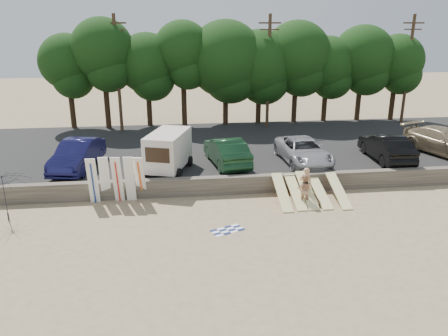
{
  "coord_description": "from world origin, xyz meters",
  "views": [
    {
      "loc": [
        -6.01,
        -19.37,
        9.02
      ],
      "look_at": [
        -3.25,
        3.0,
        1.5
      ],
      "focal_mm": 35.0,
      "sensor_mm": 36.0,
      "label": 1
    }
  ],
  "objects_px": {
    "car_0": "(77,155)",
    "car_2": "(304,151)",
    "car_3": "(386,147)",
    "beachgoer_b": "(304,189)",
    "car_4": "(445,142)",
    "box_trailer": "(168,150)",
    "car_1": "(227,151)",
    "beach_umbrella": "(4,197)",
    "cooler": "(307,192)",
    "beachgoer_a": "(305,184)"
  },
  "relations": [
    {
      "from": "car_0",
      "to": "car_1",
      "type": "distance_m",
      "value": 8.9
    },
    {
      "from": "beach_umbrella",
      "to": "car_1",
      "type": "bearing_deg",
      "value": 25.12
    },
    {
      "from": "cooler",
      "to": "beach_umbrella",
      "type": "relative_size",
      "value": 0.14
    },
    {
      "from": "box_trailer",
      "to": "car_3",
      "type": "bearing_deg",
      "value": 20.48
    },
    {
      "from": "car_2",
      "to": "car_0",
      "type": "bearing_deg",
      "value": 176.09
    },
    {
      "from": "box_trailer",
      "to": "car_1",
      "type": "height_order",
      "value": "box_trailer"
    },
    {
      "from": "car_3",
      "to": "cooler",
      "type": "distance_m",
      "value": 7.21
    },
    {
      "from": "car_1",
      "to": "beachgoer_a",
      "type": "xyz_separation_m",
      "value": [
        3.65,
        -4.48,
        -0.64
      ]
    },
    {
      "from": "car_3",
      "to": "beachgoer_b",
      "type": "relative_size",
      "value": 3.11
    },
    {
      "from": "car_4",
      "to": "beach_umbrella",
      "type": "distance_m",
      "value": 26.51
    },
    {
      "from": "car_3",
      "to": "cooler",
      "type": "bearing_deg",
      "value": 31.66
    },
    {
      "from": "beachgoer_b",
      "to": "cooler",
      "type": "xyz_separation_m",
      "value": [
        0.56,
        1.25,
        -0.66
      ]
    },
    {
      "from": "box_trailer",
      "to": "beachgoer_a",
      "type": "xyz_separation_m",
      "value": [
        7.18,
        -3.63,
        -1.1
      ]
    },
    {
      "from": "car_3",
      "to": "car_1",
      "type": "bearing_deg",
      "value": 0.49
    },
    {
      "from": "car_1",
      "to": "car_2",
      "type": "height_order",
      "value": "car_1"
    },
    {
      "from": "beachgoer_b",
      "to": "car_0",
      "type": "bearing_deg",
      "value": 1.88
    },
    {
      "from": "car_3",
      "to": "car_4",
      "type": "bearing_deg",
      "value": -167.96
    },
    {
      "from": "car_0",
      "to": "beachgoer_a",
      "type": "distance_m",
      "value": 13.4
    },
    {
      "from": "beachgoer_a",
      "to": "cooler",
      "type": "bearing_deg",
      "value": -110.97
    },
    {
      "from": "car_0",
      "to": "beachgoer_b",
      "type": "bearing_deg",
      "value": -13.06
    },
    {
      "from": "car_4",
      "to": "beachgoer_a",
      "type": "distance_m",
      "value": 12.02
    },
    {
      "from": "car_2",
      "to": "box_trailer",
      "type": "bearing_deg",
      "value": -177.96
    },
    {
      "from": "car_2",
      "to": "beachgoer_b",
      "type": "distance_m",
      "value": 5.04
    },
    {
      "from": "beach_umbrella",
      "to": "box_trailer",
      "type": "bearing_deg",
      "value": 29.83
    },
    {
      "from": "car_4",
      "to": "box_trailer",
      "type": "bearing_deg",
      "value": 164.5
    },
    {
      "from": "car_3",
      "to": "beach_umbrella",
      "type": "bearing_deg",
      "value": 15.42
    },
    {
      "from": "cooler",
      "to": "car_4",
      "type": "bearing_deg",
      "value": 38.77
    },
    {
      "from": "beach_umbrella",
      "to": "car_2",
      "type": "bearing_deg",
      "value": 17.41
    },
    {
      "from": "car_1",
      "to": "beach_umbrella",
      "type": "distance_m",
      "value": 12.45
    },
    {
      "from": "car_3",
      "to": "beachgoer_a",
      "type": "bearing_deg",
      "value": 34.9
    },
    {
      "from": "box_trailer",
      "to": "cooler",
      "type": "height_order",
      "value": "box_trailer"
    },
    {
      "from": "car_3",
      "to": "beachgoer_b",
      "type": "height_order",
      "value": "car_3"
    },
    {
      "from": "cooler",
      "to": "beachgoer_b",
      "type": "bearing_deg",
      "value": -96.87
    },
    {
      "from": "car_2",
      "to": "cooler",
      "type": "height_order",
      "value": "car_2"
    },
    {
      "from": "car_0",
      "to": "car_3",
      "type": "xyz_separation_m",
      "value": [
        19.04,
        -0.53,
        -0.02
      ]
    },
    {
      "from": "car_3",
      "to": "car_4",
      "type": "relative_size",
      "value": 0.87
    },
    {
      "from": "car_2",
      "to": "beach_umbrella",
      "type": "xyz_separation_m",
      "value": [
        -16.06,
        -5.04,
        -0.26
      ]
    },
    {
      "from": "car_0",
      "to": "car_3",
      "type": "distance_m",
      "value": 19.04
    },
    {
      "from": "car_0",
      "to": "cooler",
      "type": "bearing_deg",
      "value": -7.23
    },
    {
      "from": "beachgoer_a",
      "to": "beach_umbrella",
      "type": "relative_size",
      "value": 0.68
    },
    {
      "from": "box_trailer",
      "to": "car_0",
      "type": "bearing_deg",
      "value": -172.57
    },
    {
      "from": "car_0",
      "to": "beachgoer_a",
      "type": "xyz_separation_m",
      "value": [
        12.54,
        -4.67,
        -0.66
      ]
    },
    {
      "from": "beachgoer_a",
      "to": "beachgoer_b",
      "type": "relative_size",
      "value": 1.1
    },
    {
      "from": "car_2",
      "to": "beachgoer_a",
      "type": "relative_size",
      "value": 3.03
    },
    {
      "from": "box_trailer",
      "to": "car_2",
      "type": "height_order",
      "value": "box_trailer"
    },
    {
      "from": "car_0",
      "to": "beachgoer_b",
      "type": "xyz_separation_m",
      "value": [
        12.3,
        -5.24,
        -0.74
      ]
    },
    {
      "from": "car_0",
      "to": "car_2",
      "type": "bearing_deg",
      "value": 8.17
    },
    {
      "from": "beachgoer_b",
      "to": "cooler",
      "type": "relative_size",
      "value": 4.33
    },
    {
      "from": "car_1",
      "to": "car_2",
      "type": "relative_size",
      "value": 0.93
    },
    {
      "from": "car_1",
      "to": "beachgoer_b",
      "type": "height_order",
      "value": "car_1"
    }
  ]
}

